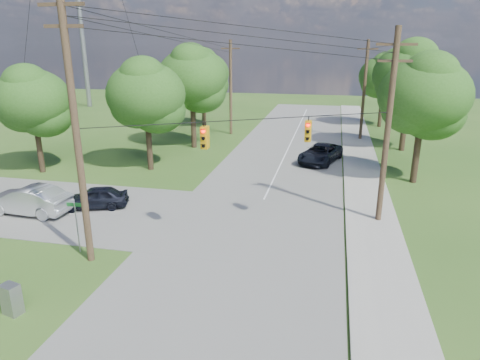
% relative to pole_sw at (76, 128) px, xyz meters
% --- Properties ---
extents(ground, '(140.00, 140.00, 0.00)m').
position_rel_pole_sw_xyz_m(ground, '(4.60, -0.40, -6.23)').
color(ground, '#2E541C').
rests_on(ground, ground).
extents(main_road, '(10.00, 100.00, 0.03)m').
position_rel_pole_sw_xyz_m(main_road, '(6.60, 4.60, -6.21)').
color(main_road, gray).
rests_on(main_road, ground).
extents(sidewalk_east, '(2.60, 100.00, 0.12)m').
position_rel_pole_sw_xyz_m(sidewalk_east, '(13.30, 4.60, -6.17)').
color(sidewalk_east, '#A3A099').
rests_on(sidewalk_east, ground).
extents(pole_sw, '(2.00, 0.32, 12.00)m').
position_rel_pole_sw_xyz_m(pole_sw, '(0.00, 0.00, 0.00)').
color(pole_sw, brown).
rests_on(pole_sw, ground).
extents(pole_ne, '(2.00, 0.32, 10.50)m').
position_rel_pole_sw_xyz_m(pole_ne, '(13.50, 7.60, -0.76)').
color(pole_ne, brown).
rests_on(pole_ne, ground).
extents(pole_north_e, '(2.00, 0.32, 10.00)m').
position_rel_pole_sw_xyz_m(pole_north_e, '(13.50, 29.60, -1.10)').
color(pole_north_e, brown).
rests_on(pole_north_e, ground).
extents(pole_north_w, '(2.00, 0.32, 10.00)m').
position_rel_pole_sw_xyz_m(pole_north_w, '(-0.40, 29.60, -1.10)').
color(pole_north_w, brown).
rests_on(pole_north_w, ground).
extents(power_lines, '(13.93, 29.62, 4.93)m').
position_rel_pole_sw_xyz_m(power_lines, '(6.10, 11.14, 2.93)').
color(power_lines, black).
rests_on(power_lines, ground).
extents(traffic_signals, '(4.91, 3.27, 1.05)m').
position_rel_pole_sw_xyz_m(traffic_signals, '(7.15, 4.03, -0.73)').
color(traffic_signals, '#D69B0C').
rests_on(traffic_signals, ground).
extents(tree_w_near, '(6.00, 6.00, 8.40)m').
position_rel_pole_sw_xyz_m(tree_w_near, '(-3.40, 14.60, -0.30)').
color(tree_w_near, '#3F2E1F').
rests_on(tree_w_near, ground).
extents(tree_w_mid, '(6.40, 6.40, 9.22)m').
position_rel_pole_sw_xyz_m(tree_w_mid, '(-2.40, 22.60, 0.35)').
color(tree_w_mid, '#3F2E1F').
rests_on(tree_w_mid, ground).
extents(tree_w_far, '(6.00, 6.00, 8.73)m').
position_rel_pole_sw_xyz_m(tree_w_far, '(-4.40, 32.60, 0.02)').
color(tree_w_far, '#3F2E1F').
rests_on(tree_w_far, ground).
extents(tree_e_near, '(6.20, 6.20, 8.81)m').
position_rel_pole_sw_xyz_m(tree_e_near, '(16.60, 15.60, 0.02)').
color(tree_e_near, '#3F2E1F').
rests_on(tree_e_near, ground).
extents(tree_e_mid, '(6.60, 6.60, 9.64)m').
position_rel_pole_sw_xyz_m(tree_e_mid, '(17.10, 25.60, 0.68)').
color(tree_e_mid, '#3F2E1F').
rests_on(tree_e_mid, ground).
extents(tree_e_far, '(5.80, 5.80, 8.32)m').
position_rel_pole_sw_xyz_m(tree_e_far, '(16.10, 37.60, -0.31)').
color(tree_e_far, '#3F2E1F').
rests_on(tree_e_far, ground).
extents(tree_cross_n, '(5.60, 5.60, 7.91)m').
position_rel_pole_sw_xyz_m(tree_cross_n, '(-11.40, 12.10, -0.63)').
color(tree_cross_n, '#3F2E1F').
rests_on(tree_cross_n, ground).
extents(car_cross_dark, '(4.20, 2.80, 1.33)m').
position_rel_pole_sw_xyz_m(car_cross_dark, '(-3.22, 5.99, -5.53)').
color(car_cross_dark, black).
rests_on(car_cross_dark, cross_road).
extents(car_cross_silver, '(5.14, 1.96, 1.67)m').
position_rel_pole_sw_xyz_m(car_cross_silver, '(-6.54, 4.31, -5.36)').
color(car_cross_silver, '#A5A9AC').
rests_on(car_cross_silver, cross_road).
extents(car_main_north, '(4.00, 5.95, 1.51)m').
position_rel_pole_sw_xyz_m(car_main_north, '(9.77, 19.62, -5.44)').
color(car_main_north, black).
rests_on(car_main_north, main_road).
extents(control_cabinet, '(0.77, 0.64, 1.21)m').
position_rel_pole_sw_xyz_m(control_cabinet, '(-0.59, -4.40, -5.62)').
color(control_cabinet, gray).
rests_on(control_cabinet, ground).
extents(street_name_sign, '(0.77, 0.09, 2.55)m').
position_rel_pole_sw_xyz_m(street_name_sign, '(-0.94, 0.60, -4.59)').
color(street_name_sign, gray).
rests_on(street_name_sign, ground).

